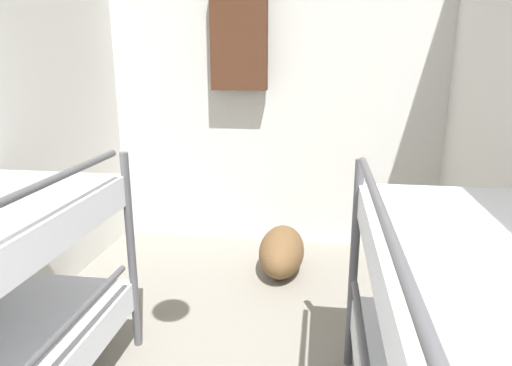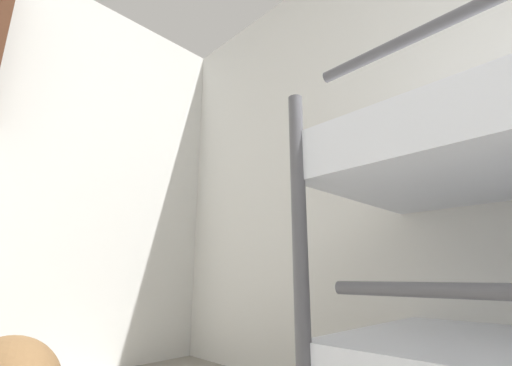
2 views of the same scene
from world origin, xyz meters
name	(u,v)px [view 1 (image 1 of 2)]	position (x,y,z in m)	size (l,w,h in m)	color
wall_back	(274,99)	(0.00, 4.06, 1.23)	(2.85, 0.06, 2.47)	silver
duffel_bag	(282,251)	(0.14, 3.41, 0.17)	(0.33, 0.65, 0.33)	brown
hanging_coat	(239,31)	(-0.26, 3.91, 1.77)	(0.44, 0.12, 0.90)	#472819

